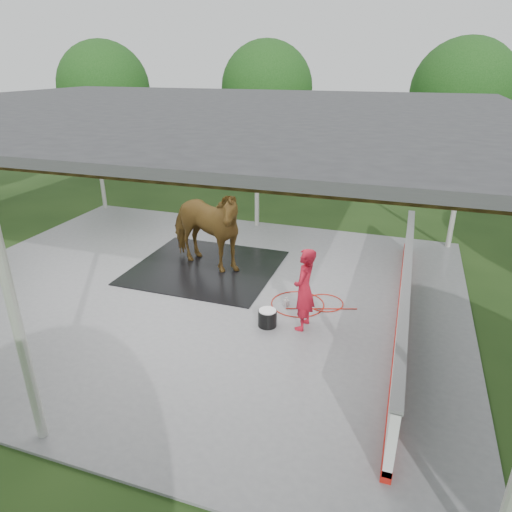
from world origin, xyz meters
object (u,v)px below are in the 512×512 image
(dasher_board, at_px, (403,299))
(wash_bucket, at_px, (267,318))
(handler, at_px, (304,289))
(horse, at_px, (204,228))

(dasher_board, relative_size, wash_bucket, 21.46)
(handler, xyz_separation_m, wash_bucket, (-0.67, -0.17, -0.65))
(horse, distance_m, wash_bucket, 3.26)
(handler, bearing_deg, dasher_board, 118.29)
(horse, xyz_separation_m, handler, (2.97, -1.95, -0.25))
(horse, xyz_separation_m, wash_bucket, (2.30, -2.12, -0.90))
(horse, height_order, handler, horse)
(dasher_board, bearing_deg, wash_bucket, -159.09)
(dasher_board, height_order, horse, horse)
(dasher_board, xyz_separation_m, handler, (-1.81, -0.78, 0.28))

